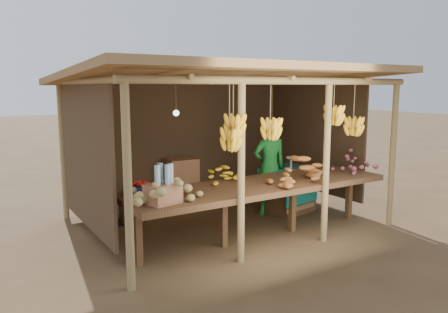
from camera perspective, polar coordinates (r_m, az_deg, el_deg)
ground at (r=7.06m, az=-0.00°, el=-8.44°), size 60.00×60.00×0.00m
stall_structure at (r=6.67m, az=0.69°, el=7.17°), size 4.70×3.50×2.43m
counter at (r=6.11m, az=4.75°, el=-4.08°), size 3.90×1.05×0.80m
potato_heap at (r=5.05m, az=-8.31°, el=-4.07°), size 1.10×0.70×0.37m
sweet_potato_heap at (r=6.20m, az=10.54°, el=-1.74°), size 1.00×0.61×0.36m
onion_heap at (r=7.28m, az=17.29°, el=-0.41°), size 0.87×0.72×0.35m
banana_pile at (r=6.17m, az=-0.01°, el=-1.71°), size 0.59×0.47×0.34m
tomato_basin at (r=5.47m, az=-10.75°, el=-4.30°), size 0.35×0.35×0.18m
bottle_box at (r=5.06m, az=-8.01°, el=-4.13°), size 0.43×0.37×0.46m
vendor at (r=7.31m, az=5.98°, el=-1.40°), size 0.65×0.49×1.60m
tarp_crate at (r=7.59m, az=8.43°, el=-4.14°), size 0.94×0.85×0.98m
carton_stack at (r=7.82m, az=-6.83°, el=-3.94°), size 1.13×0.45×0.84m
burlap_sacks at (r=6.98m, az=-13.75°, el=-6.45°), size 0.94×0.49×0.66m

